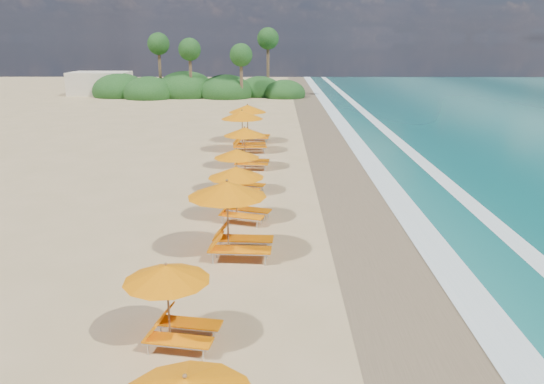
{
  "coord_description": "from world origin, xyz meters",
  "views": [
    {
      "loc": [
        0.21,
        -19.46,
        6.83
      ],
      "look_at": [
        0.0,
        0.0,
        1.2
      ],
      "focal_mm": 35.19,
      "sensor_mm": 36.0,
      "label": 1
    }
  ],
  "objects": [
    {
      "name": "station_3",
      "position": [
        -1.19,
        -3.32,
        1.44
      ],
      "size": [
        2.85,
        2.66,
        2.57
      ],
      "rotation": [
        0.0,
        0.0,
        -0.05
      ],
      "color": "olive",
      "rests_on": "ground"
    },
    {
      "name": "station_6",
      "position": [
        -1.39,
        8.79,
        1.3
      ],
      "size": [
        2.57,
        2.4,
        2.31
      ],
      "rotation": [
        0.0,
        0.0,
        -0.06
      ],
      "color": "olive",
      "rests_on": "ground"
    },
    {
      "name": "station_8",
      "position": [
        -1.63,
        16.44,
        1.46
      ],
      "size": [
        2.96,
        2.77,
        2.61
      ],
      "rotation": [
        0.0,
        0.0,
        -0.08
      ],
      "color": "olive",
      "rests_on": "ground"
    },
    {
      "name": "station_2",
      "position": [
        -2.13,
        -8.53,
        1.13
      ],
      "size": [
        2.39,
        2.27,
        2.01
      ],
      "rotation": [
        0.0,
        0.0,
        -0.17
      ],
      "color": "olive",
      "rests_on": "ground"
    },
    {
      "name": "station_5",
      "position": [
        -1.48,
        4.01,
        1.18
      ],
      "size": [
        2.63,
        2.55,
        2.1
      ],
      "rotation": [
        0.0,
        0.0,
        -0.27
      ],
      "color": "olive",
      "rests_on": "ground"
    },
    {
      "name": "treeline",
      "position": [
        -9.94,
        45.51,
        1.0
      ],
      "size": [
        25.8,
        8.8,
        9.74
      ],
      "color": "#163D14",
      "rests_on": "ground"
    },
    {
      "name": "station_7",
      "position": [
        -1.78,
        13.19,
        1.48
      ],
      "size": [
        3.01,
        2.82,
        2.65
      ],
      "rotation": [
        0.0,
        0.0,
        0.09
      ],
      "color": "olive",
      "rests_on": "ground"
    },
    {
      "name": "wet_sand",
      "position": [
        4.0,
        0.0,
        0.01
      ],
      "size": [
        4.0,
        160.0,
        0.01
      ],
      "primitive_type": "cube",
      "color": "#816A4D",
      "rests_on": "ground"
    },
    {
      "name": "station_4",
      "position": [
        -1.22,
        0.17,
        1.23
      ],
      "size": [
        2.78,
        2.72,
        2.19
      ],
      "rotation": [
        0.0,
        0.0,
        -0.32
      ],
      "color": "olive",
      "rests_on": "ground"
    },
    {
      "name": "ground",
      "position": [
        0.0,
        0.0,
        0.0
      ],
      "size": [
        160.0,
        160.0,
        0.0
      ],
      "primitive_type": "plane",
      "color": "tan",
      "rests_on": "ground"
    },
    {
      "name": "surf_foam",
      "position": [
        6.7,
        0.0,
        0.03
      ],
      "size": [
        4.0,
        160.0,
        0.01
      ],
      "color": "white",
      "rests_on": "ground"
    },
    {
      "name": "beach_building",
      "position": [
        -22.0,
        48.0,
        1.4
      ],
      "size": [
        7.0,
        5.0,
        2.8
      ],
      "primitive_type": "cube",
      "color": "beige",
      "rests_on": "ground"
    }
  ]
}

